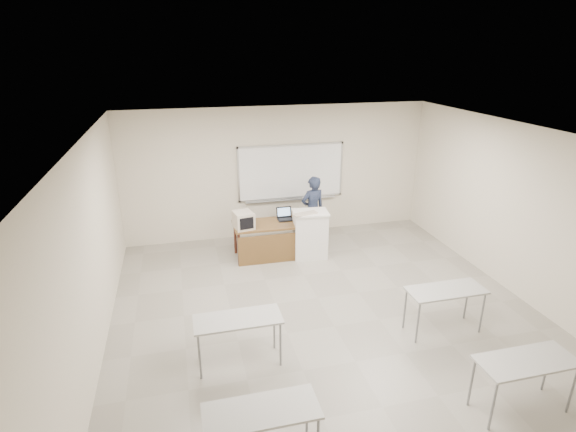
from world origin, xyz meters
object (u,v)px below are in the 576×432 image
object	(u,v)px
laptop	(285,217)
mouse	(297,223)
crt_monitor	(243,220)
presenter	(313,210)
keyboard	(305,214)
podium	(310,234)
whiteboard	(291,173)
instructor_desk	(270,234)

from	to	relation	value
laptop	mouse	xyz separation A→B (m)	(0.17, -0.36, -0.04)
crt_monitor	presenter	xyz separation A→B (m)	(1.65, 0.58, -0.14)
laptop	keyboard	size ratio (longest dim) A/B	0.65
podium	laptop	world-z (taller)	podium
mouse	laptop	bearing A→B (deg)	115.06
whiteboard	instructor_desk	distance (m)	1.77
whiteboard	instructor_desk	size ratio (longest dim) A/B	1.68
podium	crt_monitor	size ratio (longest dim) A/B	2.40
keyboard	presenter	distance (m)	0.94
keyboard	presenter	world-z (taller)	presenter
crt_monitor	mouse	size ratio (longest dim) A/B	3.97
mouse	presenter	xyz separation A→B (m)	(0.55, 0.66, 0.01)
podium	mouse	xyz separation A→B (m)	(-0.29, 0.03, 0.26)
instructor_desk	laptop	size ratio (longest dim) A/B	4.51
podium	mouse	bearing A→B (deg)	-179.36
crt_monitor	laptop	bearing A→B (deg)	6.62
whiteboard	laptop	xyz separation A→B (m)	(-0.40, -1.02, -0.67)
podium	crt_monitor	world-z (taller)	crt_monitor
laptop	presenter	bearing A→B (deg)	23.28
instructor_desk	mouse	bearing A→B (deg)	-8.41
podium	keyboard	size ratio (longest dim) A/B	2.01
instructor_desk	keyboard	size ratio (longest dim) A/B	2.93
crt_monitor	keyboard	xyz separation A→B (m)	(1.24, -0.22, 0.11)
whiteboard	crt_monitor	world-z (taller)	whiteboard
whiteboard	keyboard	distance (m)	1.59
whiteboard	laptop	world-z (taller)	whiteboard
podium	laptop	bearing A→B (deg)	145.96
mouse	instructor_desk	bearing A→B (deg)	171.04
podium	mouse	size ratio (longest dim) A/B	9.54
whiteboard	keyboard	world-z (taller)	whiteboard
podium	crt_monitor	xyz separation A→B (m)	(-1.39, 0.10, 0.41)
instructor_desk	whiteboard	bearing A→B (deg)	59.35
instructor_desk	keyboard	xyz separation A→B (m)	(0.69, -0.24, 0.48)
instructor_desk	presenter	bearing A→B (deg)	28.19
crt_monitor	mouse	world-z (taller)	crt_monitor
laptop	crt_monitor	bearing A→B (deg)	-163.16
crt_monitor	presenter	world-z (taller)	presenter
instructor_desk	presenter	xyz separation A→B (m)	(1.10, 0.57, 0.23)
instructor_desk	mouse	world-z (taller)	mouse
instructor_desk	laptop	xyz separation A→B (m)	(0.38, 0.27, 0.26)
crt_monitor	keyboard	size ratio (longest dim) A/B	0.84
whiteboard	podium	distance (m)	1.70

